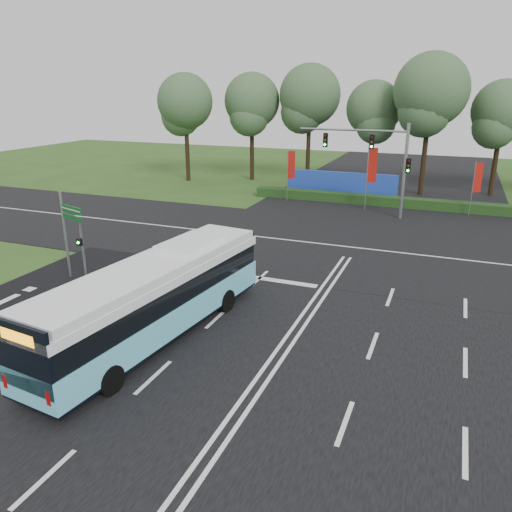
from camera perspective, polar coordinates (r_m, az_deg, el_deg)
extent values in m
plane|color=#2D4D19|center=(20.55, 3.99, -8.62)|extent=(120.00, 120.00, 0.00)
cube|color=black|center=(20.54, 3.99, -8.57)|extent=(20.00, 120.00, 0.04)
cube|color=black|center=(31.37, 10.77, 0.97)|extent=(120.00, 14.00, 0.05)
cube|color=black|center=(24.86, -27.20, -5.67)|extent=(5.00, 18.00, 0.06)
cube|color=gray|center=(23.18, -23.23, -6.73)|extent=(0.25, 18.00, 0.12)
cube|color=#61C7E1|center=(19.98, -11.36, -6.43)|extent=(3.80, 12.05, 1.09)
cube|color=black|center=(20.19, -11.27, -7.69)|extent=(3.77, 11.99, 0.30)
cube|color=black|center=(19.59, -11.54, -3.81)|extent=(3.68, 11.86, 0.94)
cube|color=white|center=(19.37, -11.65, -2.19)|extent=(3.80, 12.05, 0.35)
cube|color=white|center=(19.25, -11.72, -1.23)|extent=(3.70, 11.57, 0.35)
cube|color=white|center=(21.00, -7.50, 1.55)|extent=(1.91, 3.12, 0.25)
cube|color=black|center=(16.00, -25.15, -10.50)|extent=(2.39, 0.39, 2.17)
cube|color=orange|center=(15.68, -25.61, -8.34)|extent=(1.38, 0.22, 0.35)
cylinder|color=black|center=(23.26, -8.27, -4.00)|extent=(0.39, 1.05, 1.03)
cylinder|color=black|center=(22.05, -3.40, -5.14)|extent=(0.39, 1.05, 1.03)
cylinder|color=black|center=(18.66, -21.48, -11.24)|extent=(0.39, 1.05, 1.03)
cylinder|color=black|center=(17.13, -16.28, -13.46)|extent=(0.39, 1.05, 1.03)
cylinder|color=gray|center=(26.46, -19.13, 0.42)|extent=(0.13, 0.13, 3.15)
cube|color=black|center=(26.17, -19.52, 1.51)|extent=(0.27, 0.18, 0.36)
sphere|color=#19F233|center=(26.10, -19.66, 1.45)|extent=(0.13, 0.13, 0.13)
cylinder|color=gray|center=(27.11, -20.94, 2.20)|extent=(0.14, 0.14, 4.57)
cube|color=#0C451B|center=(26.02, -20.38, 5.01)|extent=(1.64, 0.60, 0.34)
cube|color=#0C451B|center=(26.11, -20.28, 4.16)|extent=(1.64, 0.60, 0.25)
cube|color=white|center=(25.99, -20.43, 4.99)|extent=(1.52, 0.51, 0.05)
cylinder|color=gray|center=(43.43, 3.62, 9.15)|extent=(0.07, 0.07, 4.40)
cube|color=#A9160E|center=(43.29, 4.08, 10.35)|extent=(0.57, 0.23, 2.35)
cylinder|color=gray|center=(40.85, 12.54, 8.60)|extent=(0.08, 0.08, 5.07)
cube|color=#A9160E|center=(40.71, 13.17, 10.05)|extent=(0.67, 0.19, 2.70)
cylinder|color=gray|center=(41.51, 23.49, 7.03)|extent=(0.06, 0.06, 4.18)
cube|color=#A9160E|center=(41.44, 24.06, 8.19)|extent=(0.55, 0.15, 2.23)
cylinder|color=gray|center=(38.54, 16.59, 9.14)|extent=(0.24, 0.24, 7.00)
cylinder|color=gray|center=(38.76, 10.95, 13.95)|extent=(8.00, 0.16, 0.16)
cube|color=black|center=(38.58, 13.11, 12.59)|extent=(0.32, 0.28, 1.05)
cube|color=black|center=(39.27, 7.95, 12.99)|extent=(0.32, 0.28, 1.05)
cube|color=black|center=(38.44, 17.04, 9.84)|extent=(0.32, 0.28, 1.05)
cube|color=#173714|center=(43.23, 14.12, 6.14)|extent=(22.00, 1.20, 0.80)
cube|color=#2042AF|center=(46.17, 9.70, 8.11)|extent=(10.00, 0.30, 2.20)
cylinder|color=black|center=(53.64, -7.89, 12.59)|extent=(0.44, 0.44, 7.64)
sphere|color=#365633|center=(53.37, -8.10, 17.10)|extent=(5.63, 5.63, 5.63)
cylinder|color=black|center=(53.63, -0.46, 12.78)|extent=(0.44, 0.44, 7.68)
sphere|color=#365633|center=(53.36, -0.48, 17.32)|extent=(5.66, 5.66, 5.66)
cylinder|color=black|center=(52.54, 6.02, 12.87)|extent=(0.44, 0.44, 8.24)
sphere|color=#365633|center=(52.28, 6.19, 17.83)|extent=(6.07, 6.07, 6.07)
cylinder|color=black|center=(51.03, 13.00, 11.70)|extent=(0.44, 0.44, 7.13)
sphere|color=#365633|center=(50.72, 13.34, 16.11)|extent=(5.25, 5.25, 5.25)
cylinder|color=black|center=(48.06, 18.76, 11.74)|extent=(0.44, 0.44, 8.72)
sphere|color=#365633|center=(47.80, 19.39, 17.46)|extent=(6.42, 6.42, 6.42)
cylinder|color=black|center=(50.21, 25.74, 10.24)|extent=(0.44, 0.44, 7.14)
sphere|color=#365633|center=(49.90, 26.39, 14.70)|extent=(5.26, 5.26, 5.26)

